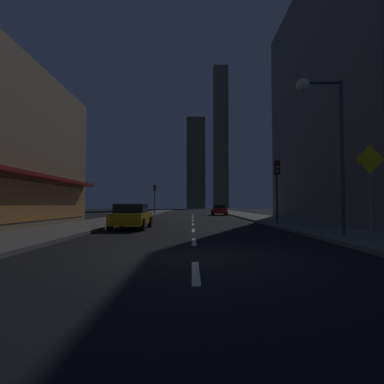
{
  "coord_description": "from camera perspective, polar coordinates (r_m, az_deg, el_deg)",
  "views": [
    {
      "loc": [
        -0.08,
        -8.39,
        1.39
      ],
      "look_at": [
        0.0,
        22.15,
        2.69
      ],
      "focal_mm": 28.71,
      "sensor_mm": 36.0,
      "label": 1
    }
  ],
  "objects": [
    {
      "name": "traffic_light_near_right",
      "position": [
        20.84,
        15.39,
        2.61
      ],
      "size": [
        0.32,
        0.48,
        4.2
      ],
      "color": "#2D2D2D",
      "rests_on": "sidewalk_right"
    },
    {
      "name": "building_apartment_right",
      "position": [
        29.67,
        30.38,
        14.65
      ],
      "size": [
        11.0,
        20.0,
        19.87
      ],
      "primitive_type": "cube",
      "color": "slate",
      "rests_on": "ground"
    },
    {
      "name": "car_parked_near",
      "position": [
        18.24,
        -11.32,
        -4.43
      ],
      "size": [
        1.98,
        4.24,
        1.45
      ],
      "color": "gold",
      "rests_on": "ground"
    },
    {
      "name": "skyscraper_distant_mid",
      "position": [
        143.49,
        5.19,
        10.09
      ],
      "size": [
        6.55,
        6.76,
        64.95
      ],
      "primitive_type": "cube",
      "color": "brown",
      "rests_on": "ground"
    },
    {
      "name": "sidewalk_right",
      "position": [
        41.02,
        9.82,
        -4.23
      ],
      "size": [
        4.0,
        76.0,
        0.15
      ],
      "primitive_type": "cube",
      "color": "#605E59",
      "rests_on": "ground"
    },
    {
      "name": "fire_hydrant_far_left",
      "position": [
        32.78,
        -10.4,
        -4.03
      ],
      "size": [
        0.42,
        0.3,
        0.65
      ],
      "color": "red",
      "rests_on": "sidewalk_left"
    },
    {
      "name": "lane_marking_center",
      "position": [
        24.63,
        0.03,
        -5.66
      ],
      "size": [
        0.16,
        38.6,
        0.01
      ],
      "color": "silver",
      "rests_on": "ground"
    },
    {
      "name": "street_lamp_right",
      "position": [
        14.32,
        22.83,
        12.62
      ],
      "size": [
        1.96,
        0.56,
        6.58
      ],
      "color": "#38383D",
      "rests_on": "sidewalk_right"
    },
    {
      "name": "skyscraper_distant_tall",
      "position": [
        120.66,
        0.58,
        5.25
      ],
      "size": [
        7.04,
        8.39,
        35.03
      ],
      "primitive_type": "cube",
      "color": "brown",
      "rests_on": "ground"
    },
    {
      "name": "sidewalk_left",
      "position": [
        41.0,
        -9.89,
        -4.23
      ],
      "size": [
        4.0,
        76.0,
        0.15
      ],
      "primitive_type": "cube",
      "color": "#605E59",
      "rests_on": "ground"
    },
    {
      "name": "traffic_light_far_left",
      "position": [
        44.87,
        -7.09,
        -0.11
      ],
      "size": [
        0.32,
        0.48,
        4.2
      ],
      "color": "#2D2D2D",
      "rests_on": "sidewalk_left"
    },
    {
      "name": "pedestrian_crossing_sign",
      "position": [
        11.28,
        30.06,
        1.07
      ],
      "size": [
        0.91,
        0.08,
        3.15
      ],
      "color": "slate",
      "rests_on": "sidewalk_right"
    },
    {
      "name": "ground_plane",
      "position": [
        40.41,
        -0.03,
        -4.47
      ],
      "size": [
        78.0,
        136.0,
        0.1
      ],
      "primitive_type": "cube",
      "color": "black"
    },
    {
      "name": "car_parked_far",
      "position": [
        41.76,
        4.92,
        -3.31
      ],
      "size": [
        1.98,
        4.24,
        1.45
      ],
      "color": "#B21919",
      "rests_on": "ground"
    }
  ]
}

